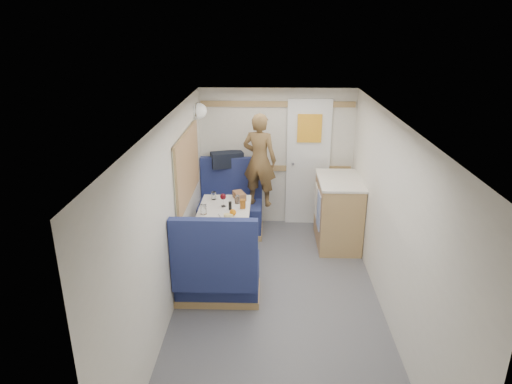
{
  "coord_description": "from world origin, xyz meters",
  "views": [
    {
      "loc": [
        -0.1,
        -4.12,
        2.84
      ],
      "look_at": [
        -0.26,
        0.9,
        0.97
      ],
      "focal_mm": 32.0,
      "sensor_mm": 36.0,
      "label": 1
    }
  ],
  "objects_px": {
    "bench_far": "(231,212)",
    "tumbler_left": "(204,210)",
    "wine_glass": "(223,197)",
    "pepper_grinder": "(230,206)",
    "dome_light": "(199,111)",
    "beer_glass": "(243,204)",
    "bread_loaf": "(239,196)",
    "tray": "(233,218)",
    "duffel_bag": "(227,159)",
    "bench_near": "(218,275)",
    "person": "(260,160)",
    "dinette_table": "(225,220)",
    "tumbler_mid": "(214,196)",
    "orange_fruit": "(233,212)",
    "galley_counter": "(338,211)",
    "cheese_block": "(228,215)",
    "tumbler_right": "(237,199)"
  },
  "relations": [
    {
      "from": "cheese_block",
      "to": "duffel_bag",
      "type": "bearing_deg",
      "value": 95.57
    },
    {
      "from": "bench_near",
      "to": "tumbler_left",
      "type": "distance_m",
      "value": 0.85
    },
    {
      "from": "tray",
      "to": "duffel_bag",
      "type": "bearing_deg",
      "value": 97.55
    },
    {
      "from": "tumbler_mid",
      "to": "beer_glass",
      "type": "xyz_separation_m",
      "value": [
        0.39,
        -0.29,
        0.01
      ]
    },
    {
      "from": "beer_glass",
      "to": "pepper_grinder",
      "type": "xyz_separation_m",
      "value": [
        -0.15,
        -0.05,
        -0.01
      ]
    },
    {
      "from": "dome_light",
      "to": "orange_fruit",
      "type": "height_order",
      "value": "dome_light"
    },
    {
      "from": "orange_fruit",
      "to": "dinette_table",
      "type": "bearing_deg",
      "value": 115.72
    },
    {
      "from": "dome_light",
      "to": "pepper_grinder",
      "type": "relative_size",
      "value": 1.98
    },
    {
      "from": "galley_counter",
      "to": "tumbler_mid",
      "type": "bearing_deg",
      "value": -170.96
    },
    {
      "from": "dinette_table",
      "to": "duffel_bag",
      "type": "height_order",
      "value": "duffel_bag"
    },
    {
      "from": "dome_light",
      "to": "cheese_block",
      "type": "xyz_separation_m",
      "value": [
        0.47,
        -1.14,
        -1.0
      ]
    },
    {
      "from": "dome_light",
      "to": "wine_glass",
      "type": "bearing_deg",
      "value": -64.94
    },
    {
      "from": "tumbler_mid",
      "to": "beer_glass",
      "type": "relative_size",
      "value": 0.89
    },
    {
      "from": "dome_light",
      "to": "bench_near",
      "type": "bearing_deg",
      "value": -77.18
    },
    {
      "from": "orange_fruit",
      "to": "tumbler_right",
      "type": "relative_size",
      "value": 0.76
    },
    {
      "from": "pepper_grinder",
      "to": "galley_counter",
      "type": "bearing_deg",
      "value": 23.03
    },
    {
      "from": "dome_light",
      "to": "dinette_table",
      "type": "bearing_deg",
      "value": -65.35
    },
    {
      "from": "wine_glass",
      "to": "pepper_grinder",
      "type": "xyz_separation_m",
      "value": [
        0.09,
        -0.09,
        -0.07
      ]
    },
    {
      "from": "bench_near",
      "to": "orange_fruit",
      "type": "bearing_deg",
      "value": 78.22
    },
    {
      "from": "bench_near",
      "to": "orange_fruit",
      "type": "relative_size",
      "value": 13.61
    },
    {
      "from": "tumbler_left",
      "to": "dinette_table",
      "type": "bearing_deg",
      "value": 40.9
    },
    {
      "from": "bench_near",
      "to": "galley_counter",
      "type": "height_order",
      "value": "bench_near"
    },
    {
      "from": "dome_light",
      "to": "beer_glass",
      "type": "height_order",
      "value": "dome_light"
    },
    {
      "from": "orange_fruit",
      "to": "beer_glass",
      "type": "relative_size",
      "value": 0.69
    },
    {
      "from": "bench_far",
      "to": "beer_glass",
      "type": "xyz_separation_m",
      "value": [
        0.23,
        -0.86,
        0.48
      ]
    },
    {
      "from": "bread_loaf",
      "to": "bench_near",
      "type": "bearing_deg",
      "value": -97.92
    },
    {
      "from": "dome_light",
      "to": "pepper_grinder",
      "type": "bearing_deg",
      "value": -62.43
    },
    {
      "from": "bread_loaf",
      "to": "person",
      "type": "bearing_deg",
      "value": 64.11
    },
    {
      "from": "galley_counter",
      "to": "bench_near",
      "type": "bearing_deg",
      "value": -136.06
    },
    {
      "from": "person",
      "to": "tray",
      "type": "bearing_deg",
      "value": 92.92
    },
    {
      "from": "bench_far",
      "to": "dome_light",
      "type": "bearing_deg",
      "value": -177.88
    },
    {
      "from": "dome_light",
      "to": "pepper_grinder",
      "type": "xyz_separation_m",
      "value": [
        0.47,
        -0.89,
        -0.98
      ]
    },
    {
      "from": "beer_glass",
      "to": "bread_loaf",
      "type": "xyz_separation_m",
      "value": [
        -0.06,
        0.31,
        -0.01
      ]
    },
    {
      "from": "bench_near",
      "to": "cheese_block",
      "type": "xyz_separation_m",
      "value": [
        0.08,
        0.57,
        0.45
      ]
    },
    {
      "from": "galley_counter",
      "to": "person",
      "type": "distance_m",
      "value": 1.26
    },
    {
      "from": "beer_glass",
      "to": "galley_counter",
      "type": "bearing_deg",
      "value": 23.68
    },
    {
      "from": "duffel_bag",
      "to": "pepper_grinder",
      "type": "relative_size",
      "value": 4.42
    },
    {
      "from": "bench_near",
      "to": "tumbler_right",
      "type": "bearing_deg",
      "value": 81.81
    },
    {
      "from": "beer_glass",
      "to": "person",
      "type": "bearing_deg",
      "value": 77.26
    },
    {
      "from": "dinette_table",
      "to": "tumbler_mid",
      "type": "relative_size",
      "value": 9.28
    },
    {
      "from": "orange_fruit",
      "to": "pepper_grinder",
      "type": "distance_m",
      "value": 0.23
    },
    {
      "from": "pepper_grinder",
      "to": "dome_light",
      "type": "bearing_deg",
      "value": 117.57
    },
    {
      "from": "bench_far",
      "to": "duffel_bag",
      "type": "distance_m",
      "value": 0.75
    },
    {
      "from": "bench_far",
      "to": "tumbler_right",
      "type": "xyz_separation_m",
      "value": [
        0.15,
        -0.7,
        0.47
      ]
    },
    {
      "from": "galley_counter",
      "to": "orange_fruit",
      "type": "xyz_separation_m",
      "value": [
        -1.34,
        -0.81,
        0.31
      ]
    },
    {
      "from": "duffel_bag",
      "to": "pepper_grinder",
      "type": "height_order",
      "value": "duffel_bag"
    },
    {
      "from": "bench_far",
      "to": "tumbler_left",
      "type": "distance_m",
      "value": 1.18
    },
    {
      "from": "beer_glass",
      "to": "bread_loaf",
      "type": "height_order",
      "value": "beer_glass"
    },
    {
      "from": "wine_glass",
      "to": "pepper_grinder",
      "type": "bearing_deg",
      "value": -45.37
    },
    {
      "from": "cheese_block",
      "to": "beer_glass",
      "type": "height_order",
      "value": "beer_glass"
    }
  ]
}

